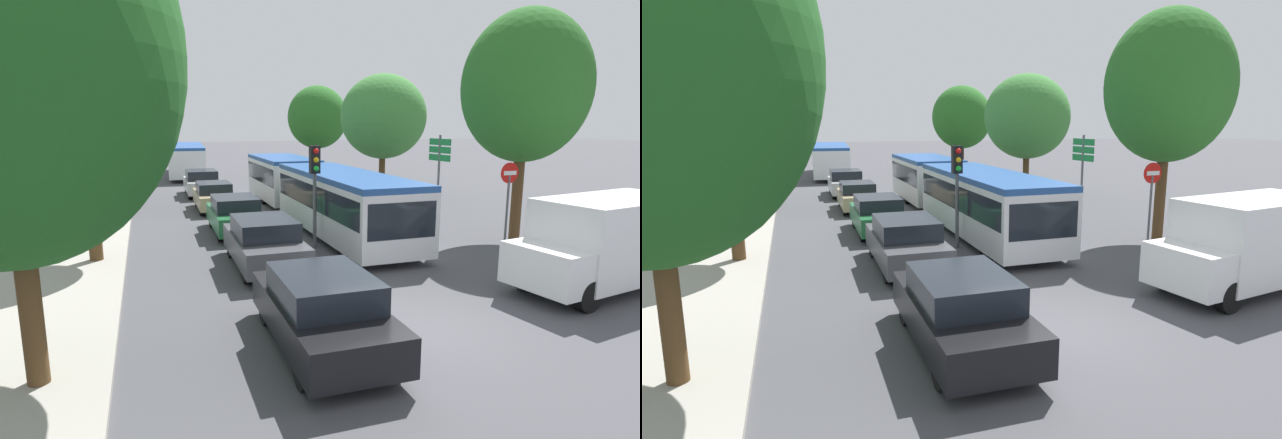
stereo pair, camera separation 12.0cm
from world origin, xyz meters
TOP-DOWN VIEW (x-y plane):
  - ground_plane at (0.00, 0.00)m, footprint 200.00×200.00m
  - kerb_strip_left at (-7.09, 16.03)m, footprint 3.20×42.06m
  - articulated_bus at (1.90, 11.51)m, footprint 2.52×16.06m
  - city_bus_rear at (-1.67, 32.06)m, footprint 3.27×11.33m
  - queued_car_black at (-1.86, -0.23)m, footprint 1.84×4.22m
  - queued_car_graphite at (-1.67, 5.29)m, footprint 1.84×4.21m
  - queued_car_green at (-1.69, 10.11)m, footprint 1.77×4.07m
  - queued_car_tan at (-1.78, 15.41)m, footprint 1.70×3.89m
  - queued_car_silver at (-1.79, 20.57)m, footprint 1.84×4.23m
  - white_van at (6.00, 0.61)m, footprint 5.24×2.68m
  - traffic_light at (0.44, 6.95)m, footprint 0.33×0.36m
  - no_entry_sign at (6.76, 5.21)m, footprint 0.70×0.08m
  - direction_sign_post at (7.37, 10.46)m, footprint 0.20×1.40m
  - tree_left_mid at (-6.31, 7.22)m, footprint 3.21×3.21m
  - tree_left_far at (-6.37, 17.10)m, footprint 4.69×4.69m
  - tree_left_distant at (-6.81, 27.21)m, footprint 3.91×3.91m
  - tree_right_near at (7.59, 5.74)m, footprint 4.26×4.26m
  - tree_right_mid at (7.92, 17.21)m, footprint 4.77×4.77m
  - tree_right_far at (8.00, 28.63)m, footprint 4.60×4.60m

SIDE VIEW (x-z plane):
  - ground_plane at x=0.00m, z-range 0.00..0.00m
  - kerb_strip_left at x=-7.09m, z-range 0.00..0.14m
  - queued_car_tan at x=-1.78m, z-range 0.01..1.35m
  - queued_car_green at x=-1.69m, z-range 0.01..1.42m
  - queued_car_graphite at x=-1.67m, z-range 0.01..1.47m
  - queued_car_black at x=-1.86m, z-range 0.01..1.47m
  - queued_car_silver at x=-1.79m, z-range 0.01..1.47m
  - white_van at x=6.00m, z-range 0.09..2.40m
  - articulated_bus at x=1.90m, z-range 0.18..2.57m
  - city_bus_rear at x=-1.67m, z-range 0.19..2.60m
  - no_entry_sign at x=6.76m, z-range 0.47..3.29m
  - traffic_light at x=0.44m, z-range 0.80..4.20m
  - direction_sign_post at x=7.37m, z-range 0.77..4.37m
  - tree_left_mid at x=-6.31m, z-range 1.11..7.03m
  - tree_left_distant at x=-6.81m, z-range 0.83..7.59m
  - tree_right_mid at x=7.92m, z-range 0.93..7.71m
  - tree_right_far at x=8.00m, z-range 1.05..7.95m
  - tree_left_far at x=-6.37m, z-range 0.84..8.24m
  - tree_right_near at x=7.59m, z-range 1.37..9.26m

